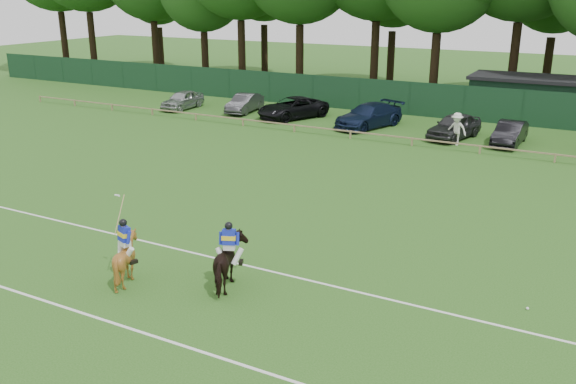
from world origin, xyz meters
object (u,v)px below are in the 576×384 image
Objects in this scene: sedan_grey at (245,103)px; suv_black at (293,108)px; spectator_left at (456,129)px; horse_dark at (230,264)px; hatch_grey at (454,126)px; utility_shed at (530,97)px; horse_chestnut at (126,259)px; sedan_navy at (369,116)px; sedan_silver at (182,100)px; estate_black at (510,133)px; polo_ball at (527,308)px.

suv_black is (4.28, -0.27, 0.06)m from sedan_grey.
sedan_grey is 2.13× the size of spectator_left.
sedan_grey is at bearing -81.54° from horse_dark.
hatch_grey is 9.51m from utility_shed.
utility_shed is at bearing 52.27° from suv_black.
suv_black is at bearing -151.98° from utility_shed.
horse_chestnut is 0.29× the size of sedan_navy.
utility_shed is at bearing 18.05° from sedan_silver.
sedan_navy reaches higher than suv_black.
estate_black is at bearing 39.99° from spectator_left.
horse_dark is 0.47× the size of estate_black.
sedan_silver is at bearing -150.55° from suv_black.
sedan_silver is at bearing -72.43° from horse_dark.
spectator_left reaches higher than estate_black.
estate_black is (9.28, -0.54, -0.10)m from sedan_navy.
horse_chestnut reaches higher than hatch_grey.
suv_black reaches higher than sedan_silver.
horse_dark is 26.72m from suv_black.
sedan_navy is at bearing 121.62° from polo_ball.
sedan_grey is at bearing 179.81° from spectator_left.
sedan_grey is 46.78× the size of polo_ball.
horse_chestnut is at bearing -92.89° from spectator_left.
estate_black is at bearing -123.70° from horse_dark.
estate_black is (4.69, 23.69, -0.14)m from horse_dark.
polo_ball is at bearing -61.43° from spectator_left.
horse_dark is 22.08m from spectator_left.
estate_black is at bearing 100.46° from polo_ball.
sedan_silver is 21.83m from spectator_left.
suv_black reaches higher than estate_black.
horse_dark reaches higher than sedan_grey.
sedan_silver is at bearing -159.98° from utility_shed.
sedan_grey is (-14.88, 24.80, -0.14)m from horse_dark.
hatch_grey is at bearing 116.26° from spectator_left.
polo_ball is at bearing -38.08° from sedan_silver.
suv_black reaches higher than polo_ball.
sedan_navy reaches higher than polo_ball.
polo_ball is (6.67, -19.08, -0.94)m from spectator_left.
hatch_grey is at bearing 109.09° from polo_ball.
polo_ball is (8.52, 2.93, -0.79)m from horse_dark.
estate_black is 46.89× the size of polo_ball.
estate_black is (24.61, 0.01, -0.02)m from sedan_silver.
hatch_grey is 2.32× the size of spectator_left.
horse_dark reaches higher than sedan_silver.
utility_shed reaches higher than estate_black.
estate_black is at bearing 14.47° from hatch_grey.
spectator_left reaches higher than hatch_grey.
sedan_navy is (-4.59, 24.23, -0.04)m from horse_dark.
horse_chestnut is 25.30m from hatch_grey.
sedan_navy is at bearing 0.10° from sedan_silver.
suv_black is at bearing -163.62° from sedan_navy.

